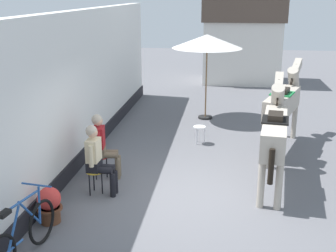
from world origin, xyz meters
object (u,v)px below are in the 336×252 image
object	(u,v)px
cafe_parasol	(207,42)
spare_stool_white	(199,129)
flower_planter_near	(49,204)
leaning_bicycle	(22,237)
saddled_horse_near	(275,130)
saddled_horse_far	(283,103)
seated_visitor_near	(97,156)
seated_visitor_far	(102,143)

from	to	relation	value
cafe_parasol	spare_stool_white	distance (m)	3.08
flower_planter_near	leaning_bicycle	world-z (taller)	leaning_bicycle
saddled_horse_near	cafe_parasol	distance (m)	5.09
leaning_bicycle	saddled_horse_far	bearing A→B (deg)	52.56
seated_visitor_near	saddled_horse_near	bearing A→B (deg)	15.22
seated_visitor_near	seated_visitor_far	xyz separation A→B (m)	(-0.12, 0.77, 0.00)
seated_visitor_near	leaning_bicycle	bearing A→B (deg)	-100.72
seated_visitor_far	saddled_horse_near	xyz separation A→B (m)	(3.50, 0.15, 0.38)
leaning_bicycle	cafe_parasol	world-z (taller)	cafe_parasol
seated_visitor_far	cafe_parasol	size ratio (longest dim) A/B	0.54
saddled_horse_far	spare_stool_white	bearing A→B (deg)	-179.28
seated_visitor_far	leaning_bicycle	bearing A→B (deg)	-95.87
saddled_horse_far	leaning_bicycle	distance (m)	7.04
seated_visitor_near	spare_stool_white	distance (m)	3.68
flower_planter_near	cafe_parasol	size ratio (longest dim) A/B	0.25
seated_visitor_far	leaning_bicycle	world-z (taller)	seated_visitor_far
saddled_horse_near	leaning_bicycle	world-z (taller)	saddled_horse_near
flower_planter_near	cafe_parasol	xyz separation A→B (m)	(2.28, 6.78, 2.03)
cafe_parasol	seated_visitor_far	bearing A→B (deg)	-111.54
saddled_horse_near	cafe_parasol	xyz separation A→B (m)	(-1.60, 4.68, 1.20)
saddled_horse_near	flower_planter_near	distance (m)	4.49
seated_visitor_far	cafe_parasol	xyz separation A→B (m)	(1.90, 4.82, 1.59)
saddled_horse_near	spare_stool_white	xyz separation A→B (m)	(-1.63, 2.30, -0.76)
leaning_bicycle	seated_visitor_far	bearing A→B (deg)	84.13
flower_planter_near	saddled_horse_near	bearing A→B (deg)	28.45
seated_visitor_far	leaning_bicycle	xyz separation A→B (m)	(-0.32, -3.09, -0.38)
seated_visitor_near	saddled_horse_near	xyz separation A→B (m)	(3.38, 0.92, 0.38)
saddled_horse_near	saddled_horse_far	world-z (taller)	same
seated_visitor_near	saddled_horse_far	bearing A→B (deg)	40.35
seated_visitor_near	leaning_bicycle	xyz separation A→B (m)	(-0.44, -2.31, -0.38)
saddled_horse_far	flower_planter_near	distance (m)	6.24
seated_visitor_far	cafe_parasol	bearing A→B (deg)	68.46
saddled_horse_near	flower_planter_near	xyz separation A→B (m)	(-3.88, -2.10, -0.82)
seated_visitor_far	leaning_bicycle	distance (m)	3.13
saddled_horse_near	saddled_horse_far	xyz separation A→B (m)	(0.44, 2.32, 0.00)
seated_visitor_near	cafe_parasol	size ratio (longest dim) A/B	0.54
seated_visitor_near	seated_visitor_far	bearing A→B (deg)	98.87
seated_visitor_near	spare_stool_white	xyz separation A→B (m)	(1.75, 3.22, -0.38)
leaning_bicycle	seated_visitor_near	bearing A→B (deg)	79.28
seated_visitor_far	saddled_horse_far	size ratio (longest dim) A/B	0.48
seated_visitor_far	flower_planter_near	world-z (taller)	seated_visitor_far
cafe_parasol	spare_stool_white	size ratio (longest dim) A/B	5.61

